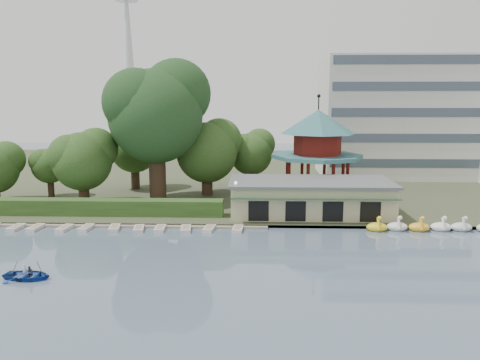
{
  "coord_description": "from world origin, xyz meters",
  "views": [
    {
      "loc": [
        3.62,
        -31.17,
        13.72
      ],
      "look_at": [
        2.0,
        18.0,
        5.0
      ],
      "focal_mm": 35.0,
      "sensor_mm": 36.0,
      "label": 1
    }
  ],
  "objects_px": {
    "rowboat_with_passengers": "(27,272)",
    "pavilion": "(317,144)",
    "boathouse": "(310,197)",
    "dock": "(110,225)",
    "big_tree": "(157,109)"
  },
  "relations": [
    {
      "from": "dock",
      "to": "boathouse",
      "type": "height_order",
      "value": "boathouse"
    },
    {
      "from": "boathouse",
      "to": "dock",
      "type": "bearing_deg",
      "value": -167.76
    },
    {
      "from": "boathouse",
      "to": "rowboat_with_passengers",
      "type": "relative_size",
      "value": 3.4
    },
    {
      "from": "boathouse",
      "to": "rowboat_with_passengers",
      "type": "distance_m",
      "value": 30.95
    },
    {
      "from": "dock",
      "to": "boathouse",
      "type": "xyz_separation_m",
      "value": [
        22.0,
        4.77,
        2.25
      ]
    },
    {
      "from": "boathouse",
      "to": "pavilion",
      "type": "height_order",
      "value": "pavilion"
    },
    {
      "from": "rowboat_with_passengers",
      "to": "boathouse",
      "type": "bearing_deg",
      "value": 39.67
    },
    {
      "from": "boathouse",
      "to": "pavilion",
      "type": "bearing_deg",
      "value": 78.72
    },
    {
      "from": "dock",
      "to": "big_tree",
      "type": "distance_m",
      "value": 16.69
    },
    {
      "from": "rowboat_with_passengers",
      "to": "pavilion",
      "type": "bearing_deg",
      "value": 49.09
    },
    {
      "from": "dock",
      "to": "big_tree",
      "type": "xyz_separation_m",
      "value": [
        3.16,
        10.99,
        12.16
      ]
    },
    {
      "from": "dock",
      "to": "pavilion",
      "type": "bearing_deg",
      "value": 31.66
    },
    {
      "from": "boathouse",
      "to": "big_tree",
      "type": "distance_m",
      "value": 22.18
    },
    {
      "from": "dock",
      "to": "boathouse",
      "type": "distance_m",
      "value": 22.62
    },
    {
      "from": "pavilion",
      "to": "big_tree",
      "type": "bearing_deg",
      "value": -169.65
    }
  ]
}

